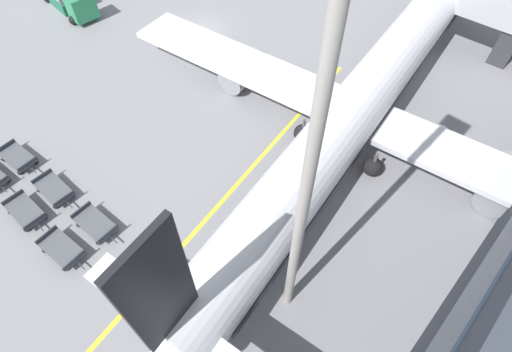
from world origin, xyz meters
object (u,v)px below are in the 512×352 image
(airplane, at_px, (365,99))
(baggage_dolly_row_near_col_c, at_px, (62,249))
(baggage_dolly_row_near_col_b, at_px, (26,211))
(baggage_dolly_row_mid_a_col_a, at_px, (18,158))
(baggage_dolly_row_mid_a_col_c, at_px, (96,224))
(baggage_dolly_row_mid_a_col_b, at_px, (54,190))
(apron_light_mast, at_px, (317,130))

(airplane, relative_size, baggage_dolly_row_near_col_c, 12.95)
(airplane, bearing_deg, baggage_dolly_row_near_col_b, -117.31)
(baggage_dolly_row_mid_a_col_a, height_order, baggage_dolly_row_mid_a_col_c, same)
(baggage_dolly_row_near_col_b, relative_size, baggage_dolly_row_mid_a_col_b, 1.00)
(baggage_dolly_row_near_col_b, height_order, baggage_dolly_row_mid_a_col_a, same)
(baggage_dolly_row_mid_a_col_c, bearing_deg, baggage_dolly_row_mid_a_col_b, -174.74)
(baggage_dolly_row_near_col_b, distance_m, baggage_dolly_row_near_col_c, 4.15)
(baggage_dolly_row_near_col_b, relative_size, baggage_dolly_row_near_col_c, 0.99)
(baggage_dolly_row_near_col_c, xyz_separation_m, apron_light_mast, (11.91, 7.09, 13.47))
(baggage_dolly_row_near_col_c, distance_m, apron_light_mast, 19.33)
(airplane, bearing_deg, baggage_dolly_row_mid_a_col_c, -110.27)
(baggage_dolly_row_near_col_b, xyz_separation_m, baggage_dolly_row_mid_a_col_b, (-0.21, 2.18, 0.00))
(baggage_dolly_row_mid_a_col_a, distance_m, baggage_dolly_row_mid_a_col_b, 4.45)
(baggage_dolly_row_mid_a_col_a, xyz_separation_m, baggage_dolly_row_mid_a_col_b, (4.44, 0.31, 0.00))
(baggage_dolly_row_mid_a_col_a, height_order, baggage_dolly_row_mid_a_col_b, same)
(baggage_dolly_row_near_col_c, distance_m, baggage_dolly_row_mid_a_col_b, 4.78)
(baggage_dolly_row_near_col_b, height_order, baggage_dolly_row_mid_a_col_b, same)
(airplane, xyz_separation_m, baggage_dolly_row_mid_a_col_b, (-11.31, -19.32, -2.37))
(baggage_dolly_row_near_col_c, distance_m, baggage_dolly_row_mid_a_col_c, 2.38)
(baggage_dolly_row_near_col_c, height_order, apron_light_mast, apron_light_mast)
(baggage_dolly_row_near_col_b, height_order, baggage_dolly_row_mid_a_col_c, same)
(baggage_dolly_row_near_col_b, distance_m, apron_light_mast, 22.19)
(airplane, bearing_deg, apron_light_mast, -70.78)
(baggage_dolly_row_mid_a_col_b, relative_size, baggage_dolly_row_mid_a_col_c, 0.99)
(apron_light_mast, bearing_deg, baggage_dolly_row_mid_a_col_a, -165.36)
(airplane, distance_m, apron_light_mast, 18.71)
(airplane, distance_m, baggage_dolly_row_mid_a_col_c, 20.31)
(baggage_dolly_row_near_col_b, distance_m, baggage_dolly_row_mid_a_col_b, 2.19)
(baggage_dolly_row_near_col_b, bearing_deg, baggage_dolly_row_mid_a_col_a, 158.07)
(airplane, xyz_separation_m, baggage_dolly_row_near_col_c, (-6.96, -21.31, -2.37))
(baggage_dolly_row_near_col_c, relative_size, baggage_dolly_row_mid_a_col_a, 1.00)
(baggage_dolly_row_mid_a_col_b, distance_m, baggage_dolly_row_mid_a_col_c, 4.34)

